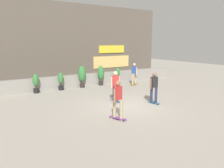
{
  "coord_description": "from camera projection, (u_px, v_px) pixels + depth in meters",
  "views": [
    {
      "loc": [
        -6.85,
        -9.0,
        3.28
      ],
      "look_at": [
        0.0,
        1.5,
        0.9
      ],
      "focal_mm": 35.64,
      "sensor_mm": 36.0,
      "label": 1
    }
  ],
  "objects": [
    {
      "name": "potted_plant_4",
      "position": [
        118.0,
        75.0,
        17.84
      ],
      "size": [
        0.39,
        0.39,
        1.24
      ],
      "color": "#2D2823",
      "rests_on": "ground"
    },
    {
      "name": "skater_by_wall_right",
      "position": [
        115.0,
        85.0,
        12.29
      ],
      "size": [
        0.56,
        0.81,
        1.7
      ],
      "color": "#266699",
      "rests_on": "ground"
    },
    {
      "name": "potted_plant_2",
      "position": [
        82.0,
        75.0,
        16.11
      ],
      "size": [
        0.56,
        0.56,
        1.59
      ],
      "color": "#2D2823",
      "rests_on": "ground"
    },
    {
      "name": "skater_foreground",
      "position": [
        118.0,
        98.0,
        9.37
      ],
      "size": [
        0.53,
        0.82,
        1.7
      ],
      "color": "#72338C",
      "rests_on": "ground"
    },
    {
      "name": "potted_plant_1",
      "position": [
        61.0,
        81.0,
        15.29
      ],
      "size": [
        0.38,
        0.38,
        1.22
      ],
      "color": "black",
      "rests_on": "ground"
    },
    {
      "name": "skater_by_wall_left",
      "position": [
        154.0,
        86.0,
        11.87
      ],
      "size": [
        0.56,
        0.8,
        1.7
      ],
      "color": "#266699",
      "rests_on": "ground"
    },
    {
      "name": "ground_plane",
      "position": [
        128.0,
        105.0,
        11.69
      ],
      "size": [
        48.0,
        48.0,
        0.0
      ],
      "primitive_type": "plane",
      "color": "#A8A093"
    },
    {
      "name": "planter_wall",
      "position": [
        79.0,
        81.0,
        16.55
      ],
      "size": [
        18.0,
        0.4,
        0.9
      ],
      "primitive_type": "cube",
      "color": "gray",
      "rests_on": "ground"
    },
    {
      "name": "potted_plant_3",
      "position": [
        101.0,
        74.0,
        16.97
      ],
      "size": [
        0.51,
        0.51,
        1.49
      ],
      "color": "#2D2823",
      "rests_on": "ground"
    },
    {
      "name": "skater_far_right",
      "position": [
        134.0,
        73.0,
        17.01
      ],
      "size": [
        0.82,
        0.55,
        1.7
      ],
      "color": "#BF8C26",
      "rests_on": "ground"
    },
    {
      "name": "building_backdrop",
      "position": [
        59.0,
        42.0,
        19.32
      ],
      "size": [
        20.0,
        2.08,
        6.5
      ],
      "color": "#60564C",
      "rests_on": "ground"
    },
    {
      "name": "potted_plant_0",
      "position": [
        36.0,
        83.0,
        14.38
      ],
      "size": [
        0.39,
        0.39,
        1.25
      ],
      "color": "black",
      "rests_on": "ground"
    }
  ]
}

